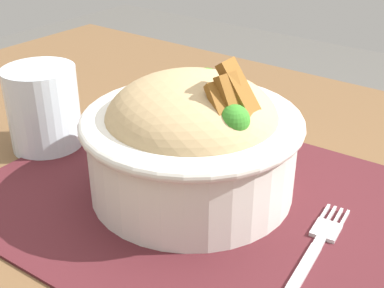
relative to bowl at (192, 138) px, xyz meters
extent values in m
cube|color=brown|center=(0.00, -0.02, -0.08)|extent=(1.09, 0.78, 0.03)
cylinder|color=brown|center=(-0.49, 0.31, -0.46)|extent=(0.04, 0.04, 0.73)
cube|color=#47191E|center=(0.03, -0.01, -0.06)|extent=(0.46, 0.34, 0.00)
cylinder|color=silver|center=(0.00, 0.00, -0.02)|extent=(0.19, 0.19, 0.08)
torus|color=silver|center=(0.00, 0.00, 0.02)|extent=(0.21, 0.21, 0.01)
ellipsoid|color=tan|center=(0.00, 0.00, 0.02)|extent=(0.21, 0.21, 0.08)
sphere|color=#338125|center=(-0.01, 0.03, 0.04)|extent=(0.03, 0.03, 0.03)
sphere|color=#338125|center=(0.06, -0.02, 0.04)|extent=(0.03, 0.03, 0.03)
cylinder|color=orange|center=(0.00, 0.04, 0.04)|extent=(0.03, 0.02, 0.01)
cube|color=brown|center=(0.05, -0.02, 0.05)|extent=(0.04, 0.03, 0.04)
cube|color=brown|center=(0.05, -0.01, 0.05)|extent=(0.03, 0.03, 0.05)
cube|color=brown|center=(0.05, 0.00, 0.05)|extent=(0.04, 0.02, 0.06)
cube|color=silver|center=(0.14, -0.04, -0.05)|extent=(0.02, 0.06, 0.00)
cube|color=silver|center=(0.13, 0.00, -0.05)|extent=(0.01, 0.01, 0.00)
cube|color=silver|center=(0.13, 0.02, -0.05)|extent=(0.02, 0.03, 0.00)
cube|color=silver|center=(0.14, 0.04, -0.05)|extent=(0.01, 0.02, 0.00)
cube|color=silver|center=(0.13, 0.04, -0.05)|extent=(0.01, 0.02, 0.00)
cube|color=silver|center=(0.13, 0.04, -0.05)|extent=(0.01, 0.02, 0.00)
cube|color=silver|center=(0.12, 0.04, -0.05)|extent=(0.01, 0.02, 0.00)
cylinder|color=silver|center=(-0.19, -0.02, -0.01)|extent=(0.08, 0.08, 0.09)
cylinder|color=silver|center=(-0.19, -0.02, -0.04)|extent=(0.07, 0.07, 0.03)
camera|label=1|loc=(0.25, -0.34, 0.22)|focal=48.06mm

